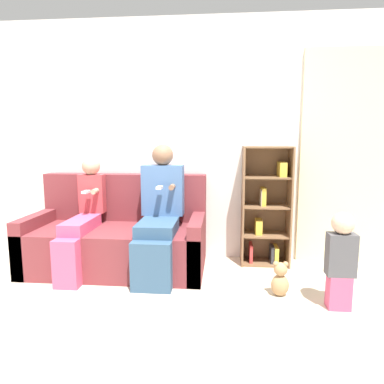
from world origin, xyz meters
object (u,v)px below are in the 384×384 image
Objects in this scene: teddy_bear at (280,280)px; toddler_standing at (341,258)px; bookshelf at (266,208)px; child_seated at (82,216)px; couch at (118,238)px; adult_seated at (160,209)px.

toddler_standing is at bearing -23.57° from teddy_bear.
bookshelf reaches higher than toddler_standing.
child_seated is at bearing -166.32° from bookshelf.
child_seated is 1.48× the size of toddler_standing.
teddy_bear is at bearing -11.39° from child_seated.
couch is at bearing 161.14° from teddy_bear.
toddler_standing reaches higher than teddy_bear.
couch is 2.07m from toddler_standing.
bookshelf reaches higher than couch.
adult_seated is 1.12m from bookshelf.
child_seated is at bearing -177.35° from adult_seated.
couch is at bearing -169.27° from bookshelf.
toddler_standing is 1.10m from bookshelf.
adult_seated reaches higher than child_seated.
child_seated is 1.85m from bookshelf.
child_seated is 1.92m from teddy_bear.
adult_seated is 0.75m from child_seated.
bookshelf is at bearing 114.36° from toddler_standing.
child_seated reaches higher than teddy_bear.
toddler_standing is 0.62× the size of bookshelf.
bookshelf is 0.92m from teddy_bear.
couch is 0.43m from child_seated.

